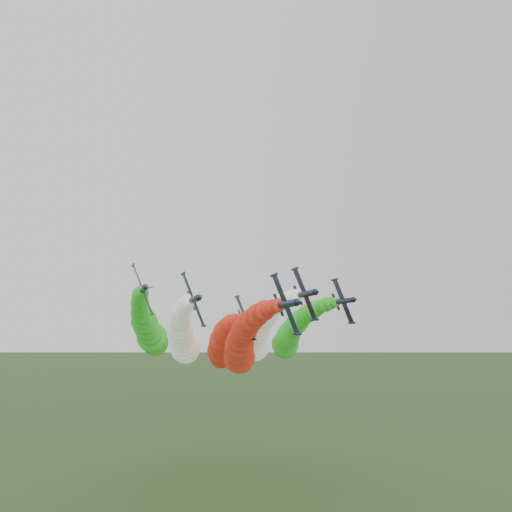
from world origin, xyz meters
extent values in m
cylinder|color=black|center=(-4.58, -15.88, 44.05)|extent=(1.50, 9.40, 1.50)
cone|color=black|center=(-4.58, -21.41, 44.05)|extent=(1.37, 1.88, 1.37)
cone|color=black|center=(-4.58, -10.76, 44.05)|extent=(1.37, 0.94, 1.37)
ellipsoid|color=black|center=(-4.19, -17.97, 44.21)|extent=(0.91, 1.96, 1.03)
cube|color=black|center=(-4.72, -16.09, 43.99)|extent=(3.97, 1.98, 9.30)
cylinder|color=black|center=(-6.65, -16.09, 48.61)|extent=(0.60, 2.72, 0.60)
cylinder|color=black|center=(-2.79, -16.09, 39.36)|extent=(0.60, 2.72, 0.60)
cube|color=black|center=(-3.47, -11.91, 44.51)|extent=(2.27, 1.57, 1.06)
cube|color=black|center=(-4.43, -11.91, 44.11)|extent=(1.62, 1.15, 3.70)
sphere|color=red|center=(-4.58, -12.22, 44.05)|extent=(2.39, 2.39, 2.39)
sphere|color=red|center=(-4.56, -9.53, 43.96)|extent=(2.62, 2.62, 2.62)
sphere|color=red|center=(-4.50, -6.83, 43.79)|extent=(2.85, 2.85, 2.85)
sphere|color=red|center=(-4.41, -4.14, 43.55)|extent=(3.78, 3.78, 3.78)
sphere|color=red|center=(-4.28, -1.45, 43.25)|extent=(3.31, 3.31, 3.31)
sphere|color=red|center=(-4.11, 1.25, 42.91)|extent=(4.37, 4.37, 4.37)
sphere|color=red|center=(-3.90, 3.94, 42.53)|extent=(3.56, 3.56, 3.56)
sphere|color=red|center=(-3.66, 6.64, 42.10)|extent=(4.77, 4.77, 4.77)
sphere|color=red|center=(-3.37, 9.33, 41.64)|extent=(4.56, 4.56, 4.56)
sphere|color=red|center=(-3.05, 12.03, 41.14)|extent=(4.99, 4.99, 4.99)
sphere|color=red|center=(-2.70, 14.72, 40.61)|extent=(5.58, 5.58, 5.58)
sphere|color=red|center=(-2.30, 17.42, 40.04)|extent=(5.82, 5.82, 5.82)
sphere|color=red|center=(-1.87, 20.11, 39.44)|extent=(5.73, 5.73, 5.73)
sphere|color=red|center=(-1.40, 22.80, 38.81)|extent=(5.68, 5.68, 5.68)
sphere|color=red|center=(-0.89, 25.50, 38.15)|extent=(6.34, 6.34, 6.34)
sphere|color=red|center=(-0.35, 28.19, 37.46)|extent=(6.21, 6.21, 6.21)
sphere|color=red|center=(0.24, 30.89, 36.75)|extent=(7.25, 7.25, 7.25)
sphere|color=red|center=(0.86, 33.58, 36.00)|extent=(6.96, 6.96, 6.96)
sphere|color=red|center=(1.52, 36.28, 35.23)|extent=(7.62, 7.62, 7.62)
sphere|color=red|center=(2.21, 38.97, 34.44)|extent=(7.65, 7.65, 7.65)
sphere|color=red|center=(2.95, 41.67, 33.62)|extent=(7.93, 7.93, 7.93)
sphere|color=red|center=(3.72, 44.36, 32.77)|extent=(8.69, 8.69, 8.69)
cylinder|color=black|center=(-16.93, -1.77, 45.44)|extent=(1.50, 9.40, 1.50)
cone|color=black|center=(-16.93, -7.31, 45.44)|extent=(1.37, 1.88, 1.37)
cone|color=black|center=(-16.93, 3.34, 45.44)|extent=(1.37, 0.94, 1.37)
ellipsoid|color=black|center=(-16.54, -3.86, 45.60)|extent=(0.91, 1.96, 1.03)
cube|color=black|center=(-17.07, -1.98, 45.38)|extent=(3.97, 1.98, 9.30)
cylinder|color=black|center=(-19.00, -1.98, 50.01)|extent=(0.60, 2.72, 0.60)
cylinder|color=black|center=(-15.15, -1.98, 40.75)|extent=(0.60, 2.72, 0.60)
cube|color=black|center=(-15.82, 2.20, 45.90)|extent=(2.27, 1.57, 1.06)
cube|color=black|center=(-16.78, 2.20, 45.50)|extent=(1.62, 1.15, 3.70)
sphere|color=white|center=(-16.93, 1.88, 45.44)|extent=(2.51, 2.51, 2.51)
sphere|color=white|center=(-16.91, 4.58, 45.35)|extent=(2.83, 2.83, 2.83)
sphere|color=white|center=(-16.85, 7.27, 45.18)|extent=(3.06, 3.06, 3.06)
sphere|color=white|center=(-16.76, 9.97, 44.94)|extent=(3.65, 3.65, 3.65)
sphere|color=white|center=(-16.63, 12.66, 44.65)|extent=(3.20, 3.20, 3.20)
sphere|color=white|center=(-16.46, 15.35, 44.30)|extent=(3.94, 3.94, 3.94)
sphere|color=white|center=(-16.25, 18.05, 43.92)|extent=(4.25, 4.25, 4.25)
sphere|color=white|center=(-16.01, 20.74, 43.50)|extent=(4.55, 4.55, 4.55)
sphere|color=white|center=(-15.72, 23.44, 43.03)|extent=(5.11, 5.11, 5.11)
sphere|color=white|center=(-15.40, 26.13, 42.53)|extent=(5.15, 5.15, 5.15)
sphere|color=white|center=(-15.05, 28.83, 42.00)|extent=(4.77, 4.77, 4.77)
sphere|color=white|center=(-14.65, 31.52, 41.43)|extent=(5.67, 5.67, 5.67)
sphere|color=white|center=(-14.22, 34.22, 40.83)|extent=(6.52, 6.52, 6.52)
sphere|color=white|center=(-13.75, 36.91, 40.20)|extent=(6.80, 6.80, 6.80)
sphere|color=white|center=(-13.24, 39.60, 39.54)|extent=(6.03, 6.03, 6.03)
sphere|color=white|center=(-12.70, 42.30, 38.86)|extent=(6.48, 6.48, 6.48)
sphere|color=white|center=(-12.11, 44.99, 38.14)|extent=(6.54, 6.54, 6.54)
sphere|color=white|center=(-11.49, 47.69, 37.40)|extent=(6.82, 6.82, 6.82)
sphere|color=white|center=(-10.83, 50.38, 36.63)|extent=(7.77, 7.77, 7.77)
sphere|color=white|center=(-10.14, 53.08, 35.83)|extent=(8.54, 8.54, 8.54)
sphere|color=white|center=(-9.41, 55.77, 35.01)|extent=(8.60, 8.60, 8.60)
sphere|color=white|center=(-8.63, 58.47, 34.16)|extent=(7.39, 7.39, 7.39)
cylinder|color=black|center=(3.10, -5.22, 46.59)|extent=(1.50, 9.40, 1.50)
cone|color=black|center=(3.10, -10.75, 46.59)|extent=(1.37, 1.88, 1.37)
cone|color=black|center=(3.10, -0.10, 46.59)|extent=(1.37, 0.94, 1.37)
ellipsoid|color=black|center=(3.49, -7.31, 46.75)|extent=(0.91, 1.96, 1.03)
cube|color=black|center=(2.96, -5.43, 46.53)|extent=(3.97, 1.98, 9.30)
cylinder|color=black|center=(1.03, -5.43, 51.16)|extent=(0.60, 2.72, 0.60)
cylinder|color=black|center=(4.89, -5.43, 41.91)|extent=(0.60, 2.72, 0.60)
cube|color=black|center=(4.21, -1.25, 47.05)|extent=(2.27, 1.57, 1.06)
cube|color=black|center=(3.25, -1.25, 46.65)|extent=(1.62, 1.15, 3.70)
sphere|color=white|center=(3.10, -1.56, 46.59)|extent=(2.59, 2.59, 2.59)
sphere|color=white|center=(3.12, 1.13, 46.51)|extent=(2.87, 2.87, 2.87)
sphere|color=white|center=(3.18, 3.83, 46.33)|extent=(2.72, 2.72, 2.72)
sphere|color=white|center=(3.27, 6.52, 46.09)|extent=(3.68, 3.68, 3.68)
sphere|color=white|center=(3.40, 9.22, 45.80)|extent=(3.43, 3.43, 3.43)
sphere|color=white|center=(3.57, 11.91, 45.46)|extent=(3.74, 3.74, 3.74)
sphere|color=white|center=(3.78, 14.60, 45.07)|extent=(3.60, 3.60, 3.60)
sphere|color=white|center=(4.02, 17.30, 44.65)|extent=(4.16, 4.16, 4.16)
sphere|color=white|center=(4.31, 19.99, 44.19)|extent=(4.84, 4.84, 4.84)
sphere|color=white|center=(4.63, 22.69, 43.69)|extent=(5.58, 5.58, 5.58)
sphere|color=white|center=(4.98, 25.38, 43.15)|extent=(5.58, 5.58, 5.58)
sphere|color=white|center=(5.38, 28.08, 42.58)|extent=(4.80, 4.80, 4.80)
sphere|color=white|center=(5.81, 30.77, 41.99)|extent=(5.33, 5.33, 5.33)
sphere|color=white|center=(6.28, 33.47, 41.36)|extent=(5.92, 5.92, 5.92)
sphere|color=white|center=(6.79, 36.16, 40.70)|extent=(6.48, 6.48, 6.48)
sphere|color=white|center=(7.33, 38.85, 40.01)|extent=(6.94, 6.94, 6.94)
sphere|color=white|center=(7.92, 41.55, 39.29)|extent=(6.38, 6.38, 6.38)
sphere|color=white|center=(8.54, 44.24, 38.55)|extent=(6.48, 6.48, 6.48)
sphere|color=white|center=(9.20, 46.94, 37.78)|extent=(6.91, 6.91, 6.91)
sphere|color=white|center=(9.89, 49.63, 36.98)|extent=(7.97, 7.97, 7.97)
sphere|color=white|center=(10.62, 52.33, 36.16)|extent=(8.47, 8.47, 8.47)
sphere|color=white|center=(11.40, 55.02, 35.31)|extent=(8.50, 8.50, 8.50)
cylinder|color=black|center=(-25.25, 7.03, 47.78)|extent=(1.50, 9.40, 1.50)
cone|color=black|center=(-25.25, 1.49, 47.78)|extent=(1.37, 1.88, 1.37)
cone|color=black|center=(-25.25, 12.14, 47.78)|extent=(1.37, 0.94, 1.37)
ellipsoid|color=black|center=(-24.86, 4.94, 47.94)|extent=(0.91, 1.96, 1.03)
cube|color=black|center=(-25.39, 6.82, 47.72)|extent=(3.97, 1.98, 9.30)
cylinder|color=black|center=(-27.32, 6.82, 52.35)|extent=(0.60, 2.72, 0.60)
cylinder|color=black|center=(-23.47, 6.82, 43.09)|extent=(0.60, 2.72, 0.60)
cube|color=black|center=(-24.14, 10.99, 48.24)|extent=(2.27, 1.57, 1.06)
cube|color=black|center=(-25.10, 10.99, 47.84)|extent=(1.62, 1.15, 3.70)
sphere|color=#25991D|center=(-25.25, 10.68, 47.78)|extent=(2.45, 2.45, 2.45)
sphere|color=#25991D|center=(-25.23, 13.38, 47.69)|extent=(2.91, 2.91, 2.91)
sphere|color=#25991D|center=(-25.17, 16.07, 47.52)|extent=(3.36, 3.36, 3.36)
sphere|color=#25991D|center=(-25.08, 18.77, 47.28)|extent=(3.48, 3.48, 3.48)
sphere|color=#25991D|center=(-24.95, 21.46, 46.99)|extent=(3.49, 3.49, 3.49)
sphere|color=#25991D|center=(-24.78, 24.15, 46.65)|extent=(3.63, 3.63, 3.63)
sphere|color=#25991D|center=(-24.57, 26.85, 46.26)|extent=(4.23, 4.23, 4.23)
sphere|color=#25991D|center=(-24.33, 29.54, 45.84)|extent=(3.81, 3.81, 3.81)
sphere|color=#25991D|center=(-24.05, 32.24, 45.37)|extent=(4.43, 4.43, 4.43)
sphere|color=#25991D|center=(-23.73, 34.93, 44.87)|extent=(4.64, 4.64, 4.64)
sphere|color=#25991D|center=(-23.37, 37.63, 44.34)|extent=(5.42, 5.42, 5.42)
sphere|color=#25991D|center=(-22.97, 40.32, 43.77)|extent=(4.90, 4.90, 4.90)
sphere|color=#25991D|center=(-22.54, 43.02, 43.17)|extent=(6.05, 6.05, 6.05)
sphere|color=#25991D|center=(-22.07, 45.71, 42.54)|extent=(6.93, 6.93, 6.93)
sphere|color=#25991D|center=(-21.56, 48.40, 41.88)|extent=(5.57, 5.57, 5.57)
sphere|color=#25991D|center=(-21.02, 51.10, 41.20)|extent=(7.13, 7.13, 7.13)
sphere|color=#25991D|center=(-20.43, 53.79, 40.48)|extent=(6.69, 6.69, 6.69)
sphere|color=#25991D|center=(-19.81, 56.49, 39.74)|extent=(7.45, 7.45, 7.45)
sphere|color=#25991D|center=(-19.16, 59.18, 38.97)|extent=(6.92, 6.92, 6.92)
sphere|color=#25991D|center=(-18.46, 61.88, 38.17)|extent=(8.88, 8.88, 8.88)
sphere|color=#25991D|center=(-17.73, 64.57, 37.35)|extent=(8.02, 8.02, 8.02)
sphere|color=#25991D|center=(-16.96, 67.27, 36.50)|extent=(8.13, 8.13, 8.13)
cylinder|color=black|center=(17.17, 7.49, 46.31)|extent=(1.50, 9.40, 1.50)
cone|color=black|center=(17.17, 1.96, 46.31)|extent=(1.37, 1.88, 1.37)
cone|color=black|center=(17.17, 12.61, 46.31)|extent=(1.37, 0.94, 1.37)
ellipsoid|color=black|center=(17.56, 5.40, 46.47)|extent=(0.91, 1.96, 1.03)
cube|color=black|center=(17.03, 7.28, 46.25)|extent=(3.97, 1.98, 9.30)
cylinder|color=black|center=(15.10, 7.28, 50.88)|extent=(0.60, 2.72, 0.60)
cylinder|color=black|center=(18.96, 7.28, 41.62)|extent=(0.60, 2.72, 0.60)
cube|color=black|center=(18.28, 11.46, 46.77)|extent=(2.27, 1.57, 1.06)
cube|color=black|center=(17.32, 11.46, 46.37)|extent=(1.62, 1.15, 3.70)
sphere|color=#25991D|center=(17.17, 11.15, 46.31)|extent=(2.23, 2.23, 2.23)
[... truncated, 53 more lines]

